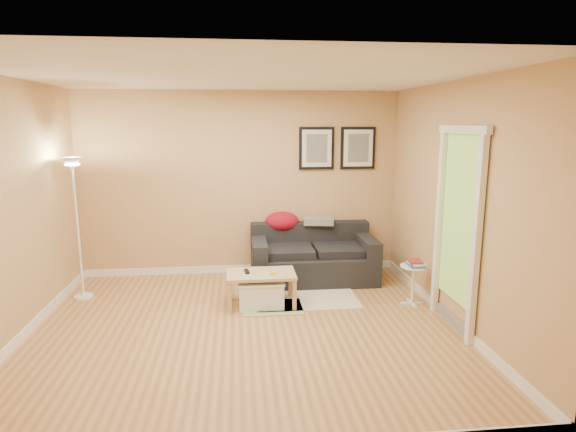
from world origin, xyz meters
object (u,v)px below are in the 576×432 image
object	(u,v)px
sofa	(313,254)
coffee_table	(261,289)
storage_bin	(261,293)
book_stack	(416,263)
floor_lamp	(78,233)
side_table	(413,285)

from	to	relation	value
sofa	coffee_table	bearing A→B (deg)	-131.66
storage_bin	book_stack	bearing A→B (deg)	-4.23
coffee_table	storage_bin	bearing A→B (deg)	-108.30
book_stack	floor_lamp	bearing A→B (deg)	150.67
side_table	book_stack	world-z (taller)	book_stack
coffee_table	side_table	world-z (taller)	side_table
coffee_table	book_stack	world-z (taller)	book_stack
coffee_table	storage_bin	distance (m)	0.06
sofa	storage_bin	xyz separation A→B (m)	(-0.77, -0.91, -0.21)
storage_bin	coffee_table	bearing A→B (deg)	84.70
side_table	sofa	bearing A→B (deg)	135.38
book_stack	storage_bin	bearing A→B (deg)	155.86
storage_bin	floor_lamp	world-z (taller)	floor_lamp
side_table	coffee_table	bearing A→B (deg)	174.72
floor_lamp	storage_bin	bearing A→B (deg)	-13.62
storage_bin	floor_lamp	xyz separation A→B (m)	(-2.20, 0.53, 0.67)
storage_bin	book_stack	size ratio (longest dim) A/B	2.41
coffee_table	book_stack	bearing A→B (deg)	-18.68
coffee_table	book_stack	xyz separation A→B (m)	(1.83, -0.18, 0.32)
sofa	coffee_table	xyz separation A→B (m)	(-0.77, -0.86, -0.17)
book_stack	floor_lamp	distance (m)	4.10
book_stack	floor_lamp	world-z (taller)	floor_lamp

